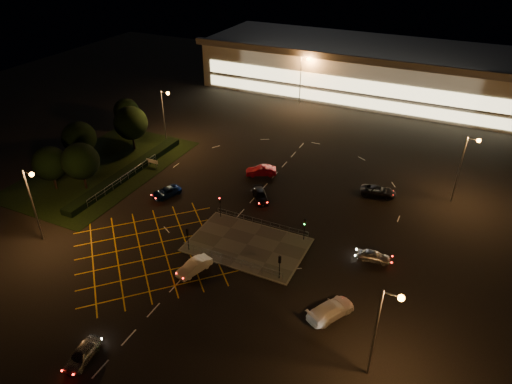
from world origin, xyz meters
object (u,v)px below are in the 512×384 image
at_px(car_approach_white, 331,310).
at_px(car_left_blue, 166,192).
at_px(signal_sw, 188,235).
at_px(car_queue_white, 194,267).
at_px(signal_ne, 305,225).
at_px(car_right_silver, 374,256).
at_px(car_east_grey, 378,191).
at_px(signal_se, 280,263).
at_px(car_circ_red, 261,171).
at_px(car_near_silver, 82,354).
at_px(car_far_dkgrey, 260,195).
at_px(signal_nw, 220,203).

bearing_deg(car_approach_white, car_left_blue, 6.56).
distance_m(signal_sw, car_queue_white, 4.34).
height_order(signal_ne, car_right_silver, signal_ne).
bearing_deg(signal_sw, car_east_grey, -128.38).
bearing_deg(car_left_blue, car_queue_white, -21.48).
distance_m(signal_se, car_queue_white, 9.95).
relative_size(signal_sw, car_queue_white, 0.71).
relative_size(signal_se, car_circ_red, 0.66).
relative_size(signal_sw, car_near_silver, 0.75).
distance_m(car_left_blue, car_far_dkgrey, 13.81).
xyz_separation_m(signal_se, signal_nw, (-12.00, 7.99, 0.00)).
distance_m(car_near_silver, car_far_dkgrey, 32.41).
distance_m(signal_ne, car_left_blue, 22.05).
relative_size(signal_ne, car_east_grey, 0.61).
height_order(car_left_blue, car_circ_red, car_circ_red).
distance_m(signal_se, car_right_silver, 11.93).
xyz_separation_m(signal_sw, signal_nw, (0.00, 7.99, 0.00)).
bearing_deg(signal_ne, car_circ_red, 132.57).
height_order(car_queue_white, car_left_blue, car_queue_white).
bearing_deg(signal_sw, car_left_blue, -43.62).
height_order(signal_ne, car_circ_red, signal_ne).
bearing_deg(car_near_silver, car_queue_white, 72.24).
xyz_separation_m(signal_ne, car_east_grey, (6.09, 14.85, -1.65)).
relative_size(signal_se, car_approach_white, 0.58).
relative_size(car_right_silver, car_approach_white, 0.70).
relative_size(signal_se, signal_nw, 1.00).
height_order(car_right_silver, car_east_grey, car_east_grey).
distance_m(signal_sw, car_near_silver, 17.90).
xyz_separation_m(car_queue_white, car_left_blue, (-12.60, 12.47, -0.11)).
relative_size(car_queue_white, car_circ_red, 0.93).
distance_m(signal_ne, car_near_silver, 28.57).
xyz_separation_m(signal_nw, car_left_blue, (-9.93, 1.48, -1.75)).
height_order(signal_se, signal_ne, same).
height_order(signal_se, car_far_dkgrey, signal_se).
distance_m(signal_se, car_approach_white, 7.59).
distance_m(signal_se, car_far_dkgrey, 17.13).
relative_size(car_left_blue, car_right_silver, 1.16).
relative_size(signal_sw, car_left_blue, 0.71).
relative_size(car_left_blue, car_east_grey, 0.87).
bearing_deg(car_queue_white, signal_se, 35.77).
bearing_deg(car_near_silver, car_left_blue, 102.69).
xyz_separation_m(car_right_silver, car_east_grey, (-2.77, 15.02, 0.06)).
relative_size(car_near_silver, car_right_silver, 1.09).
xyz_separation_m(signal_ne, car_queue_white, (-9.34, -10.99, -1.64)).
relative_size(car_near_silver, car_approach_white, 0.77).
relative_size(signal_nw, car_right_silver, 0.82).
bearing_deg(signal_sw, car_approach_white, 171.59).
height_order(signal_nw, car_near_silver, signal_nw).
bearing_deg(car_approach_white, signal_sw, 21.20).
distance_m(signal_nw, car_far_dkgrey, 7.30).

